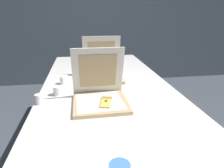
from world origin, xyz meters
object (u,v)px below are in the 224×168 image
object	(u,v)px
pizza_box_middle	(103,72)
cup_white_near_left	(39,99)
cup_white_far	(75,72)
pizza_box_front	(100,95)
cup_white_mid	(63,80)
cup_white_near_center	(57,91)
table	(106,89)

from	to	relation	value
pizza_box_middle	cup_white_near_left	bearing A→B (deg)	-132.35
cup_white_near_left	cup_white_far	bearing A→B (deg)	70.12
pizza_box_front	cup_white_mid	size ratio (longest dim) A/B	5.40
cup_white_near_center	cup_white_mid	bearing A→B (deg)	83.43
table	cup_white_far	size ratio (longest dim) A/B	34.38
table	pizza_box_middle	distance (m)	0.20
cup_white_mid	cup_white_near_center	world-z (taller)	same
cup_white_far	cup_white_near_center	distance (m)	0.47
cup_white_mid	pizza_box_front	bearing A→B (deg)	-56.82
pizza_box_middle	cup_white_mid	size ratio (longest dim) A/B	5.51
cup_white_mid	table	bearing A→B (deg)	-9.57
table	cup_white_mid	size ratio (longest dim) A/B	34.38
pizza_box_front	cup_white_near_left	bearing A→B (deg)	172.95
pizza_box_front	cup_white_near_center	bearing A→B (deg)	148.87
table	pizza_box_middle	xyz separation A→B (m)	(-0.01, 0.17, 0.10)
cup_white_far	cup_white_mid	world-z (taller)	same
table	cup_white_far	distance (m)	0.39
pizza_box_middle	cup_white_far	bearing A→B (deg)	157.17
pizza_box_front	pizza_box_middle	xyz separation A→B (m)	(0.07, 0.51, 0.00)
cup_white_mid	cup_white_near_center	bearing A→B (deg)	-96.57
cup_white_near_center	table	bearing A→B (deg)	24.67
cup_white_near_left	pizza_box_middle	bearing A→B (deg)	45.82
pizza_box_front	cup_white_near_left	xyz separation A→B (m)	(-0.38, 0.04, -0.02)
cup_white_near_center	cup_white_near_left	bearing A→B (deg)	-127.95
pizza_box_middle	cup_white_near_left	size ratio (longest dim) A/B	5.51
pizza_box_middle	cup_white_near_left	world-z (taller)	pizza_box_middle
pizza_box_front	pizza_box_middle	distance (m)	0.51
pizza_box_middle	cup_white_far	xyz separation A→B (m)	(-0.24, 0.11, -0.02)
cup_white_far	cup_white_near_center	bearing A→B (deg)	-103.88
pizza_box_middle	cup_white_near_center	distance (m)	0.49
table	cup_white_near_left	bearing A→B (deg)	-147.74
cup_white_far	cup_white_near_center	xyz separation A→B (m)	(-0.11, -0.45, 0.00)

